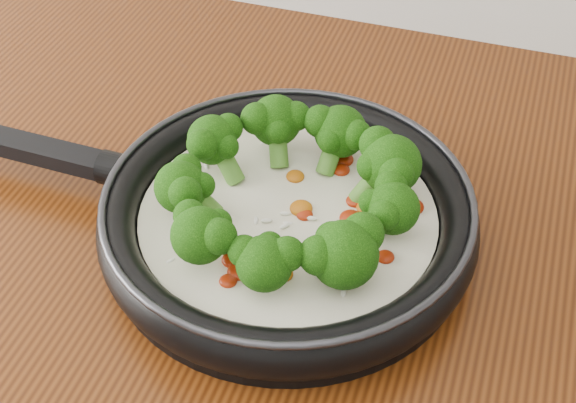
% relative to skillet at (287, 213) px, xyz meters
% --- Properties ---
extents(skillet, '(0.54, 0.35, 0.10)m').
position_rel_skillet_xyz_m(skillet, '(0.00, 0.00, 0.00)').
color(skillet, black).
rests_on(skillet, counter).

